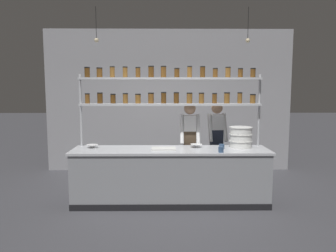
% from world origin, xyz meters
% --- Properties ---
extents(ground_plane, '(40.00, 40.00, 0.00)m').
position_xyz_m(ground_plane, '(0.00, 0.00, 0.00)').
color(ground_plane, '#3D3D42').
extents(back_wall, '(5.67, 0.12, 3.26)m').
position_xyz_m(back_wall, '(0.00, 2.29, 1.63)').
color(back_wall, '#939399').
rests_on(back_wall, ground_plane).
extents(prep_counter, '(3.27, 0.76, 0.92)m').
position_xyz_m(prep_counter, '(0.00, -0.00, 0.46)').
color(prep_counter, gray).
rests_on(prep_counter, ground_plane).
extents(spice_shelf_unit, '(3.15, 0.28, 2.31)m').
position_xyz_m(spice_shelf_unit, '(-0.01, 0.33, 1.85)').
color(spice_shelf_unit, '#B7BABF').
rests_on(spice_shelf_unit, ground_plane).
extents(chef_left, '(0.36, 0.29, 1.67)m').
position_xyz_m(chef_left, '(0.36, 0.54, 0.96)').
color(chef_left, black).
rests_on(chef_left, ground_plane).
extents(chef_center, '(0.38, 0.31, 1.66)m').
position_xyz_m(chef_center, '(0.89, 0.77, 0.96)').
color(chef_center, black).
rests_on(chef_center, ground_plane).
extents(container_stack, '(0.39, 0.39, 0.35)m').
position_xyz_m(container_stack, '(1.20, 0.14, 1.10)').
color(container_stack, white).
rests_on(container_stack, prep_counter).
extents(cutting_board, '(0.40, 0.26, 0.02)m').
position_xyz_m(cutting_board, '(-0.11, -0.02, 0.93)').
color(cutting_board, silver).
rests_on(cutting_board, prep_counter).
extents(prep_bowl_near_left, '(0.21, 0.21, 0.06)m').
position_xyz_m(prep_bowl_near_left, '(0.44, 0.15, 0.95)').
color(prep_bowl_near_left, white).
rests_on(prep_bowl_near_left, prep_counter).
extents(prep_bowl_center_front, '(0.20, 0.20, 0.05)m').
position_xyz_m(prep_bowl_center_front, '(-1.33, 0.13, 0.95)').
color(prep_bowl_center_front, white).
rests_on(prep_bowl_center_front, prep_counter).
extents(serving_cup_front, '(0.09, 0.09, 0.08)m').
position_xyz_m(serving_cup_front, '(0.85, 0.01, 0.96)').
color(serving_cup_front, '#334C70').
rests_on(serving_cup_front, prep_counter).
extents(serving_cup_by_board, '(0.08, 0.08, 0.09)m').
position_xyz_m(serving_cup_by_board, '(0.79, -0.29, 0.96)').
color(serving_cup_by_board, '#334C70').
rests_on(serving_cup_by_board, prep_counter).
extents(pendant_light_row, '(2.49, 0.07, 0.56)m').
position_xyz_m(pendant_light_row, '(0.03, 0.00, 2.71)').
color(pendant_light_row, black).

